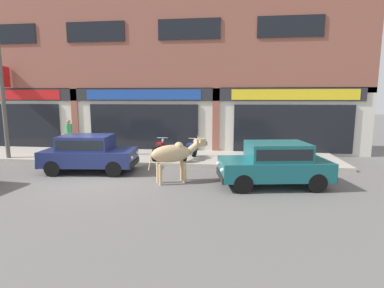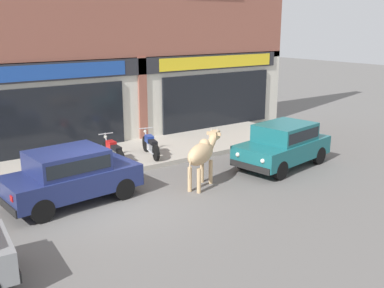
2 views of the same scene
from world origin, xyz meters
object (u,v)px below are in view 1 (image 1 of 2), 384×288
at_px(cow, 174,154).
at_px(utility_pole, 3,98).
at_px(motorcycle_0, 159,150).
at_px(car_2, 89,152).
at_px(pedestrian, 69,131).
at_px(motorcycle_1, 189,151).
at_px(car_1, 275,162).

xyz_separation_m(cow, utility_pole, (-8.20, 2.50, 1.87)).
height_order(cow, utility_pole, utility_pole).
xyz_separation_m(cow, motorcycle_0, (-1.29, 3.21, -0.45)).
distance_m(car_2, utility_pole, 5.27).
bearing_deg(cow, pedestrian, 143.61).
relative_size(cow, motorcycle_0, 1.07).
height_order(motorcycle_1, pedestrian, pedestrian).
relative_size(cow, motorcycle_1, 1.08).
bearing_deg(car_2, motorcycle_0, 43.63).
distance_m(cow, motorcycle_0, 3.49).
bearing_deg(motorcycle_1, pedestrian, 166.41).
bearing_deg(pedestrian, motorcycle_1, -13.59).
height_order(car_2, pedestrian, pedestrian).
distance_m(motorcycle_0, utility_pole, 7.32).
relative_size(motorcycle_1, utility_pole, 0.33).
relative_size(cow, pedestrian, 1.21).
bearing_deg(motorcycle_0, car_1, -34.90).
relative_size(car_1, utility_pole, 0.70).
relative_size(motorcycle_1, pedestrian, 1.11).
xyz_separation_m(cow, pedestrian, (-6.44, 4.74, 0.14)).
bearing_deg(car_2, motorcycle_1, 29.90).
height_order(cow, pedestrian, pedestrian).
height_order(car_2, motorcycle_1, car_2).
height_order(car_1, motorcycle_0, car_1).
height_order(cow, motorcycle_0, cow).
bearing_deg(car_2, cow, -16.08).
distance_m(car_2, pedestrian, 4.69).
xyz_separation_m(motorcycle_0, motorcycle_1, (1.41, -0.05, 0.00)).
xyz_separation_m(car_2, pedestrian, (-2.86, 3.71, 0.34)).
xyz_separation_m(cow, motorcycle_1, (0.12, 3.16, -0.45)).
bearing_deg(utility_pole, car_1, -12.38).
distance_m(motorcycle_0, motorcycle_1, 1.41).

